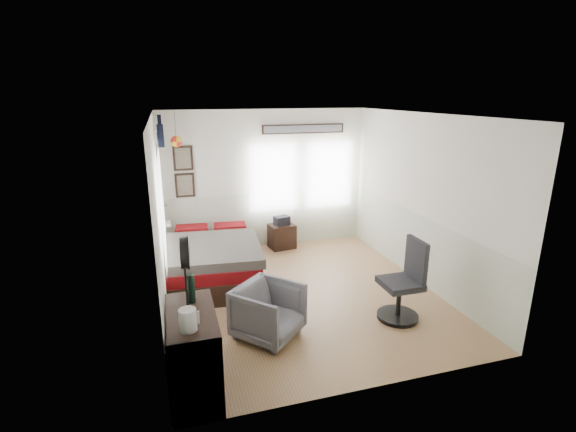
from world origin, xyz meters
The scene contains 12 objects.
ground_plane centered at (0.00, 0.00, -0.01)m, with size 4.00×4.50×0.01m, color olive.
room_shell centered at (-0.08, 0.19, 1.61)m, with size 4.02×4.52×2.71m.
wall_decor centered at (-1.10, 1.96, 2.10)m, with size 3.55×1.32×1.44m.
bed centered at (-1.24, 0.95, 0.33)m, with size 1.66×2.22×0.67m.
dresser centered at (-1.74, -1.77, 0.45)m, with size 0.48×1.00×0.90m, color black.
armchair centered at (-0.77, -0.99, 0.34)m, with size 0.73×0.75×0.69m, color slate.
nightstand centered at (0.25, 2.02, 0.24)m, with size 0.48×0.39×0.48m, color black.
task_chair centered at (1.11, -1.06, 0.46)m, with size 0.56×0.56×1.13m.
kettle centered at (-1.78, -2.07, 1.01)m, with size 0.19×0.16×0.21m.
bottle centered at (-1.71, -1.53, 1.05)m, with size 0.08×0.08×0.31m, color black.
stand_fan centered at (-1.75, -1.73, 1.51)m, with size 0.10×0.32×0.79m.
black_bag centered at (0.25, 2.02, 0.57)m, with size 0.29×0.19×0.17m, color black.
Camera 1 is at (-1.86, -5.55, 2.99)m, focal length 26.00 mm.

